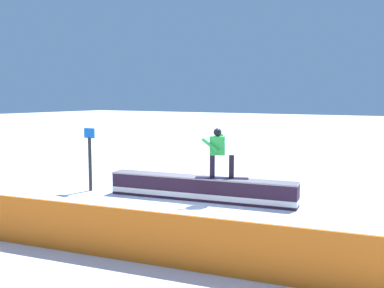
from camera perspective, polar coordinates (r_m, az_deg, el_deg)
ground_plane at (r=12.32m, az=1.09°, el=-7.28°), size 120.00×120.00×0.00m
grind_box at (r=12.26m, az=1.09°, el=-5.92°), size 5.38×1.45×0.66m
snowboarder at (r=11.88m, az=3.48°, el=-0.94°), size 1.43×0.84×1.37m
safety_fence at (r=8.55m, az=-15.64°, el=-10.37°), size 11.46×2.00×0.93m
trail_marker at (r=13.68m, az=-13.13°, el=-1.70°), size 0.40×0.10×1.92m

